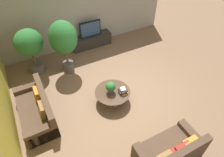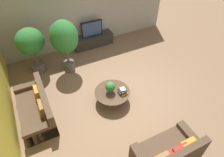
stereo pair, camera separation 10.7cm
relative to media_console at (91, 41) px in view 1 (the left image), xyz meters
The scene contains 12 objects.
ground_plane 2.96m from the media_console, 94.99° to the right, with size 24.00×24.00×0.00m, color brown.
back_wall_stone 1.32m from the media_console, 128.76° to the left, with size 7.40×0.12×3.00m, color #A39E93.
media_console is the anchor object (origin of this frame).
television 0.54m from the media_console, 90.00° to the right, with size 0.87×0.13×0.64m.
coffee_table 3.19m from the media_console, 101.39° to the right, with size 1.07×1.07×0.41m.
couch_by_wall 3.88m from the media_console, 136.50° to the right, with size 0.84×1.87×0.84m.
couch_near_entry 5.40m from the media_console, 92.89° to the right, with size 1.58×0.84×0.84m.
potted_palm_tall 2.63m from the media_console, 165.12° to the right, with size 0.92×0.92×1.70m.
potted_palm_corner 2.07m from the media_console, 140.79° to the right, with size 0.91×0.91×1.97m.
potted_plant_tabletop 3.21m from the media_console, 102.45° to the right, with size 0.29×0.29×0.38m.
book_stack 3.32m from the media_console, 96.38° to the right, with size 0.26×0.33×0.16m.
remote_black 2.88m from the media_console, 102.22° to the right, with size 0.04×0.16×0.02m, color black.
Camera 1 is at (-2.28, -3.81, 4.83)m, focal length 32.00 mm.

